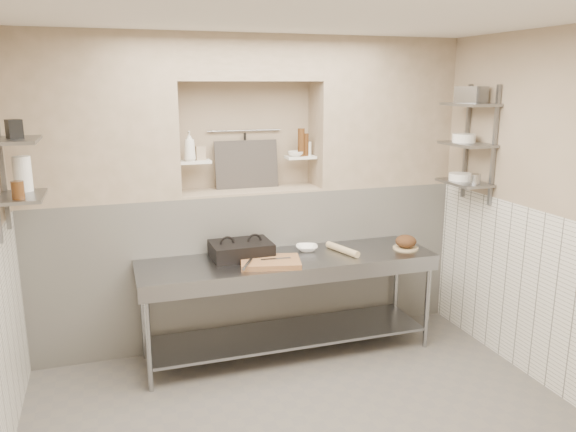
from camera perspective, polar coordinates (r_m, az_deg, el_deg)
name	(u,v)px	position (r m, az deg, el deg)	size (l,w,h in m)	color
ceiling	(320,2)	(3.51, 3.23, 20.92)	(4.00, 3.90, 0.10)	silver
wall_right	(571,217)	(4.74, 26.78, -0.12)	(0.10, 3.90, 2.80)	tan
wall_back	(243,187)	(5.48, -4.56, 2.97)	(4.00, 0.10, 2.80)	tan
wall_front	(544,407)	(2.03, 24.56, -17.20)	(4.00, 0.10, 2.80)	tan
backwall_lower	(251,263)	(5.42, -3.80, -4.78)	(4.00, 0.40, 1.40)	silver
alcove_sill	(250,190)	(5.24, -3.92, 2.61)	(1.30, 0.40, 0.02)	tan
backwall_pillar_left	(94,118)	(5.00, -19.12, 9.37)	(1.35, 0.40, 1.40)	tan
backwall_pillar_right	(380,113)	(5.63, 9.37, 10.29)	(1.35, 0.40, 1.40)	tan
backwall_header	(248,58)	(5.15, -4.13, 15.72)	(1.30, 0.40, 0.40)	tan
wainscot_right	(554,305)	(4.89, 25.41, -8.17)	(0.02, 3.90, 1.40)	silver
alcove_shelf_left	(195,162)	(5.10, -9.45, 5.46)	(0.28, 0.16, 0.03)	white
alcove_shelf_right	(300,157)	(5.34, 1.27, 5.99)	(0.28, 0.16, 0.03)	white
utensil_rail	(244,131)	(5.33, -4.46, 8.65)	(0.02, 0.02, 0.70)	gray
hanging_steel	(245,149)	(5.33, -4.38, 6.81)	(0.02, 0.02, 0.30)	black
splash_panel	(247,164)	(5.30, -4.22, 5.25)	(0.60, 0.02, 0.45)	#383330
shelf_rail_left_a	(2,166)	(4.59, -27.03, 4.57)	(0.03, 0.03, 0.95)	slate
wall_shelf_left_lower	(22,197)	(4.41, -25.41, 1.78)	(0.30, 0.50, 0.03)	slate
wall_shelf_left_upper	(16,140)	(4.35, -25.94, 6.94)	(0.30, 0.50, 0.03)	slate
shelf_rail_right_a	(466,142)	(5.56, 17.68, 7.22)	(0.03, 0.03, 1.05)	slate
shelf_rail_right_b	(494,146)	(5.24, 20.21, 6.69)	(0.03, 0.03, 1.05)	slate
wall_shelf_right_lower	(464,183)	(5.37, 17.47, 3.25)	(0.30, 0.50, 0.03)	slate
wall_shelf_right_mid	(467,144)	(5.32, 17.73, 6.96)	(0.30, 0.50, 0.03)	slate
wall_shelf_right_upper	(470,105)	(5.30, 18.01, 10.72)	(0.30, 0.50, 0.03)	slate
prep_table	(289,286)	(4.98, 0.08, -7.14)	(2.60, 0.70, 0.90)	gray
panini_press	(241,250)	(4.90, -4.78, -3.46)	(0.53, 0.39, 0.14)	black
cutting_board	(270,262)	(4.72, -1.79, -4.71)	(0.49, 0.35, 0.04)	olive
knife_blade	(276,259)	(4.72, -1.23, -4.36)	(0.26, 0.03, 0.01)	gray
tongs	(247,264)	(4.57, -4.14, -4.89)	(0.02, 0.02, 0.26)	gray
mixing_bowl	(307,248)	(5.11, 1.92, -3.27)	(0.20, 0.20, 0.05)	white
rolling_pin	(342,249)	(5.06, 5.56, -3.40)	(0.06, 0.06, 0.40)	tan
bread_board	(406,248)	(5.28, 11.86, -3.20)	(0.23, 0.23, 0.01)	tan
bread_loaf	(406,241)	(5.26, 11.89, -2.53)	(0.19, 0.19, 0.11)	#4C2D19
bottle_soap	(190,146)	(5.04, -9.97, 7.00)	(0.10, 0.10, 0.26)	white
jar_alcove	(200,153)	(5.11, -8.89, 6.33)	(0.08, 0.08, 0.12)	tan
bowl_alcove	(296,154)	(5.31, 0.77, 6.34)	(0.15, 0.15, 0.05)	white
condiment_a	(306,145)	(5.34, 1.80, 7.26)	(0.06, 0.06, 0.21)	#472811
condiment_b	(301,142)	(5.30, 1.35, 7.49)	(0.07, 0.07, 0.26)	#472811
condiment_c	(307,148)	(5.39, 1.99, 6.88)	(0.08, 0.08, 0.13)	white
jug_left	(23,174)	(4.54, -25.36, 3.89)	(0.13, 0.13, 0.26)	white
jar_left	(18,190)	(4.24, -25.75, 2.37)	(0.08, 0.08, 0.13)	#472811
box_left_upper	(14,129)	(4.34, -26.06, 7.94)	(0.09, 0.09, 0.13)	black
bowl_right	(461,177)	(5.41, 17.13, 3.83)	(0.21, 0.21, 0.06)	white
canister_right	(475,179)	(5.23, 18.50, 3.57)	(0.09, 0.09, 0.09)	gray
bowl_right_mid	(464,138)	(5.36, 17.44, 7.57)	(0.21, 0.21, 0.08)	white
basket_right	(471,95)	(5.29, 18.13, 11.63)	(0.19, 0.23, 0.14)	gray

